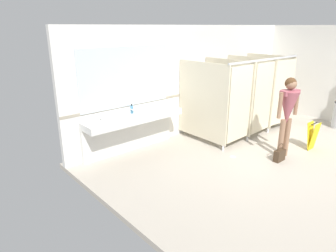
% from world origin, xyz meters
% --- Properties ---
extents(ground_plane, '(7.58, 5.44, 0.10)m').
position_xyz_m(ground_plane, '(0.00, 0.00, -0.05)').
color(ground_plane, '#B2A899').
extents(wall_back, '(7.58, 0.12, 2.74)m').
position_xyz_m(wall_back, '(0.00, 2.48, 1.37)').
color(wall_back, silver).
rests_on(wall_back, ground_plane).
extents(wall_back_tile_band, '(7.58, 0.01, 0.06)m').
position_xyz_m(wall_back_tile_band, '(0.00, 2.41, 1.05)').
color(wall_back_tile_band, '#9E937F').
rests_on(wall_back_tile_band, wall_back).
extents(vanity_counter, '(2.32, 0.52, 1.00)m').
position_xyz_m(vanity_counter, '(-2.26, 2.22, 0.64)').
color(vanity_counter, silver).
rests_on(vanity_counter, ground_plane).
extents(mirror_panel, '(2.22, 0.02, 1.27)m').
position_xyz_m(mirror_panel, '(-2.26, 2.41, 1.68)').
color(mirror_panel, silver).
rests_on(mirror_panel, wall_back).
extents(bathroom_stalls, '(2.86, 1.55, 1.98)m').
position_xyz_m(bathroom_stalls, '(0.72, 1.42, 1.04)').
color(bathroom_stalls, beige).
rests_on(bathroom_stalls, ground_plane).
extents(person_standing, '(0.59, 0.46, 1.73)m').
position_xyz_m(person_standing, '(0.07, -0.10, 1.10)').
color(person_standing, '#8C664C').
rests_on(person_standing, ground_plane).
extents(handbag, '(0.29, 0.13, 0.40)m').
position_xyz_m(handbag, '(-0.21, -0.19, 0.14)').
color(handbag, '#3F2D1E').
rests_on(handbag, ground_plane).
extents(soap_dispenser, '(0.07, 0.07, 0.21)m').
position_xyz_m(soap_dispenser, '(-2.23, 2.29, 0.98)').
color(soap_dispenser, teal).
rests_on(soap_dispenser, vanity_counter).
extents(wet_floor_sign, '(0.28, 0.19, 0.64)m').
position_xyz_m(wet_floor_sign, '(0.92, -0.35, 0.33)').
color(wet_floor_sign, yellow).
rests_on(wet_floor_sign, ground_plane).
extents(floor_drain_cover, '(0.14, 0.14, 0.01)m').
position_xyz_m(floor_drain_cover, '(-0.79, 0.56, 0.00)').
color(floor_drain_cover, '#B7BABF').
rests_on(floor_drain_cover, ground_plane).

